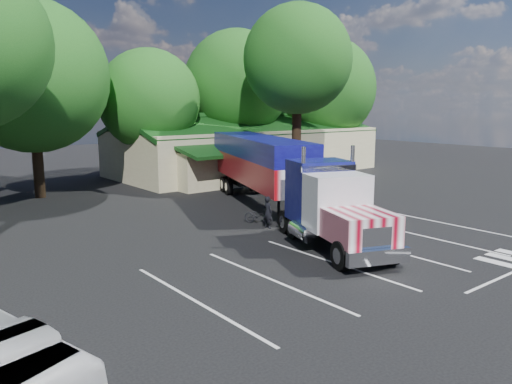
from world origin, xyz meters
TOP-DOWN VIEW (x-y plane):
  - ground at (0.00, 0.00)m, footprint 120.00×120.00m
  - event_hall at (13.74, 17.81)m, footprint 24.20×14.12m
  - tree_row_c at (-5.00, 16.20)m, footprint 10.00×10.00m
  - tree_row_d at (4.00, 17.50)m, footprint 8.00×8.00m
  - tree_row_e at (13.00, 18.00)m, footprint 9.60×9.60m
  - tree_row_f at (23.00, 16.80)m, footprint 10.40×10.40m
  - tree_near_right at (11.50, 8.50)m, footprint 8.00×8.00m
  - semi_truck at (4.33, 2.74)m, footprint 9.91×20.64m
  - woman at (1.60, 0.00)m, footprint 0.43×0.62m
  - bicycle at (1.80, 1.00)m, footprint 1.18×1.78m
  - silver_sedan at (6.90, 13.04)m, footprint 4.32×2.70m

SIDE VIEW (x-z plane):
  - ground at x=0.00m, z-range 0.00..0.00m
  - bicycle at x=1.80m, z-range 0.00..0.89m
  - silver_sedan at x=6.90m, z-range 0.00..1.34m
  - woman at x=1.60m, z-range 0.00..1.65m
  - event_hall at x=13.74m, z-range -0.56..4.99m
  - semi_truck at x=4.33m, z-range 0.29..4.71m
  - tree_row_d at x=4.00m, z-range 1.28..11.88m
  - tree_row_f at x=23.00m, z-range 1.29..14.29m
  - tree_row_c at x=-5.00m, z-range 1.51..14.56m
  - tree_row_e at x=13.00m, z-range 1.64..14.54m
  - tree_near_right at x=11.50m, z-range 2.71..16.21m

